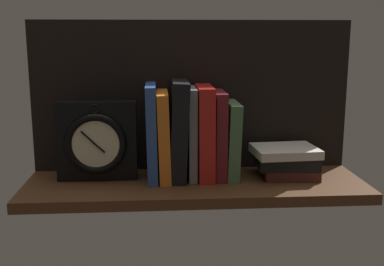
{
  "coord_description": "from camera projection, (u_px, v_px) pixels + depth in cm",
  "views": [
    {
      "loc": [
        -8.76,
        -110.78,
        34.94
      ],
      "look_at": [
        -0.53,
        3.85,
        11.13
      ],
      "focal_mm": 44.99,
      "sensor_mm": 36.0,
      "label": 1
    }
  ],
  "objects": [
    {
      "name": "book_green_romantic",
      "position": [
        231.0,
        140.0,
        1.18
      ],
      "size": [
        3.39,
        13.34,
        18.65
      ],
      "primitive_type": "cube",
      "rotation": [
        0.0,
        0.03,
        0.0
      ],
      "color": "#476B44",
      "rests_on": "ground_plane"
    },
    {
      "name": "framed_clock",
      "position": [
        97.0,
        141.0,
        1.16
      ],
      "size": [
        19.14,
        5.95,
        19.14
      ],
      "color": "black",
      "rests_on": "ground_plane"
    },
    {
      "name": "book_stack_side",
      "position": [
        287.0,
        161.0,
        1.19
      ],
      "size": [
        16.55,
        13.26,
        7.53
      ],
      "color": "#471E19",
      "rests_on": "ground_plane"
    },
    {
      "name": "book_red_requiem",
      "position": [
        205.0,
        132.0,
        1.18
      ],
      "size": [
        3.9,
        14.52,
        22.6
      ],
      "primitive_type": "cube",
      "rotation": [
        0.0,
        -0.01,
        0.0
      ],
      "color": "red",
      "rests_on": "ground_plane"
    },
    {
      "name": "back_panel",
      "position": [
        192.0,
        96.0,
        1.24
      ],
      "size": [
        81.37,
        1.2,
        38.32
      ],
      "primitive_type": "cube",
      "color": "black",
      "rests_on": "ground_plane"
    },
    {
      "name": "book_blue_modern",
      "position": [
        152.0,
        132.0,
        1.17
      ],
      "size": [
        2.7,
        15.34,
        23.08
      ],
      "primitive_type": "cube",
      "rotation": [
        0.0,
        -0.01,
        0.0
      ],
      "color": "#2D4C8E",
      "rests_on": "ground_plane"
    },
    {
      "name": "ground_plane",
      "position": [
        195.0,
        186.0,
        1.16
      ],
      "size": [
        81.37,
        25.44,
        2.5
      ],
      "primitive_type": "cube",
      "color": "#4C2D19"
    },
    {
      "name": "book_gray_chess",
      "position": [
        192.0,
        133.0,
        1.17
      ],
      "size": [
        2.0,
        12.09,
        22.25
      ],
      "primitive_type": "cube",
      "rotation": [
        0.0,
        -0.0,
        0.0
      ],
      "color": "gray",
      "rests_on": "ground_plane"
    },
    {
      "name": "book_black_skeptic",
      "position": [
        178.0,
        130.0,
        1.17
      ],
      "size": [
        4.98,
        14.87,
        23.97
      ],
      "primitive_type": "cube",
      "rotation": [
        0.0,
        0.04,
        0.0
      ],
      "color": "black",
      "rests_on": "ground_plane"
    },
    {
      "name": "book_orange_pandolfini",
      "position": [
        164.0,
        135.0,
        1.17
      ],
      "size": [
        3.25,
        15.18,
        21.29
      ],
      "primitive_type": "cube",
      "rotation": [
        0.0,
        -0.03,
        0.0
      ],
      "color": "orange",
      "rests_on": "ground_plane"
    },
    {
      "name": "book_maroon_dawkins",
      "position": [
        219.0,
        135.0,
        1.18
      ],
      "size": [
        2.73,
        12.72,
        21.27
      ],
      "primitive_type": "cube",
      "rotation": [
        0.0,
        0.0,
        0.0
      ],
      "color": "maroon",
      "rests_on": "ground_plane"
    }
  ]
}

